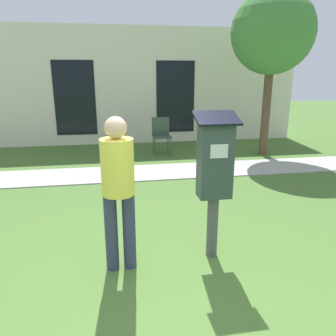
# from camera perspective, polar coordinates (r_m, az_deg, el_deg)

# --- Properties ---
(ground_plane) EXTENTS (40.00, 40.00, 0.00)m
(ground_plane) POSITION_cam_1_polar(r_m,az_deg,el_deg) (3.24, -0.14, -21.04)
(ground_plane) COLOR #476B2D
(sidewalk) EXTENTS (12.00, 1.10, 0.02)m
(sidewalk) POSITION_cam_1_polar(r_m,az_deg,el_deg) (6.68, -5.62, -0.85)
(sidewalk) COLOR #A3A099
(sidewalk) RESTS_ON ground
(building_facade) EXTENTS (10.00, 0.26, 3.20)m
(building_facade) POSITION_cam_1_polar(r_m,az_deg,el_deg) (9.55, -7.36, 13.88)
(building_facade) COLOR beige
(building_facade) RESTS_ON ground
(parking_meter) EXTENTS (0.44, 0.31, 1.59)m
(parking_meter) POSITION_cam_1_polar(r_m,az_deg,el_deg) (3.42, 8.14, 0.05)
(parking_meter) COLOR #4C4C4C
(parking_meter) RESTS_ON ground
(person_standing) EXTENTS (0.32, 0.32, 1.58)m
(person_standing) POSITION_cam_1_polar(r_m,az_deg,el_deg) (3.22, -8.67, -2.67)
(person_standing) COLOR #333851
(person_standing) RESTS_ON ground
(outdoor_chair_left) EXTENTS (0.44, 0.44, 0.90)m
(outdoor_chair_left) POSITION_cam_1_polar(r_m,az_deg,el_deg) (7.98, -8.96, 5.66)
(outdoor_chair_left) COLOR #334738
(outdoor_chair_left) RESTS_ON ground
(outdoor_chair_middle) EXTENTS (0.44, 0.44, 0.90)m
(outdoor_chair_middle) POSITION_cam_1_polar(r_m,az_deg,el_deg) (8.25, -1.19, 6.19)
(outdoor_chair_middle) COLOR #334738
(outdoor_chair_middle) RESTS_ON ground
(tree) EXTENTS (1.90, 1.90, 3.82)m
(tree) POSITION_cam_1_polar(r_m,az_deg,el_deg) (8.42, 17.73, 21.50)
(tree) COLOR brown
(tree) RESTS_ON ground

